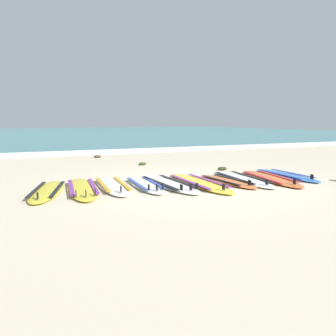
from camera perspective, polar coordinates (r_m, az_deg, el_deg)
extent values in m
plane|color=beige|center=(7.30, 4.31, -2.57)|extent=(80.00, 80.00, 0.00)
cube|color=teal|center=(43.66, -20.08, 5.78)|extent=(80.00, 60.00, 0.10)
cube|color=white|center=(14.54, -10.65, 2.77)|extent=(80.00, 1.11, 0.11)
ellipsoid|color=yellow|center=(6.68, -20.09, -3.71)|extent=(1.06, 2.20, 0.07)
cube|color=black|center=(6.71, -21.72, -3.39)|extent=(0.45, 1.46, 0.01)
cube|color=black|center=(6.64, -18.48, -3.35)|extent=(0.45, 1.46, 0.01)
cube|color=black|center=(5.87, -21.56, -4.47)|extent=(0.03, 0.09, 0.11)
ellipsoid|color=yellow|center=(6.72, -14.55, -3.43)|extent=(0.83, 2.38, 0.07)
cube|color=purple|center=(6.70, -16.35, -3.17)|extent=(0.26, 1.63, 0.01)
cube|color=purple|center=(6.73, -12.78, -3.00)|extent=(0.26, 1.63, 0.01)
cube|color=black|center=(5.81, -13.96, -4.26)|extent=(0.02, 0.09, 0.11)
cube|color=black|center=(5.86, -15.57, -4.22)|extent=(0.02, 0.09, 0.11)
cube|color=black|center=(5.88, -12.44, -4.06)|extent=(0.02, 0.09, 0.11)
ellipsoid|color=silver|center=(6.91, -9.60, -2.97)|extent=(0.73, 2.27, 0.07)
cube|color=gold|center=(6.87, -11.25, -2.73)|extent=(0.20, 1.56, 0.01)
cube|color=gold|center=(6.94, -7.97, -2.54)|extent=(0.20, 1.56, 0.01)
cube|color=black|center=(6.05, -8.12, -3.62)|extent=(0.02, 0.09, 0.11)
ellipsoid|color=silver|center=(6.91, -4.01, -2.88)|extent=(0.65, 2.06, 0.07)
cube|color=#334CB2|center=(6.85, -5.48, -2.64)|extent=(0.17, 1.42, 0.01)
cube|color=#334CB2|center=(6.95, -2.57, -2.45)|extent=(0.17, 1.42, 0.01)
cube|color=black|center=(6.15, -1.93, -3.36)|extent=(0.02, 0.09, 0.11)
cube|color=black|center=(6.16, -3.34, -3.34)|extent=(0.02, 0.09, 0.11)
cube|color=black|center=(6.25, -0.89, -3.17)|extent=(0.02, 0.09, 0.11)
ellipsoid|color=silver|center=(7.01, 0.05, -2.69)|extent=(0.68, 2.44, 0.07)
cube|color=black|center=(6.91, -1.57, -2.50)|extent=(0.14, 1.70, 0.01)
cube|color=black|center=(7.11, 1.63, -2.22)|extent=(0.14, 1.70, 0.01)
cube|color=black|center=(6.18, 3.95, -3.32)|extent=(0.01, 0.09, 0.11)
cube|color=black|center=(6.15, 2.33, -3.36)|extent=(0.01, 0.09, 0.11)
cube|color=black|center=(6.31, 4.99, -3.08)|extent=(0.01, 0.09, 0.11)
ellipsoid|color=yellow|center=(7.15, 5.26, -2.52)|extent=(0.72, 2.59, 0.07)
cube|color=purple|center=(7.04, 3.60, -2.33)|extent=(0.14, 1.80, 0.01)
cube|color=purple|center=(7.26, 6.88, -2.06)|extent=(0.14, 1.80, 0.01)
cube|color=black|center=(6.29, 9.58, -3.21)|extent=(0.01, 0.09, 0.11)
ellipsoid|color=orange|center=(7.40, 10.05, -2.26)|extent=(0.57, 1.94, 0.07)
cube|color=black|center=(7.29, 8.98, -2.06)|extent=(0.13, 1.34, 0.01)
cube|color=black|center=(7.50, 11.11, -1.83)|extent=(0.13, 1.34, 0.01)
cube|color=black|center=(6.81, 13.87, -2.47)|extent=(0.02, 0.09, 0.11)
ellipsoid|color=silver|center=(7.78, 12.64, -1.83)|extent=(0.88, 2.49, 0.07)
cube|color=black|center=(7.67, 11.23, -1.62)|extent=(0.28, 1.71, 0.01)
cube|color=black|center=(7.89, 14.02, -1.44)|extent=(0.28, 1.71, 0.01)
cube|color=black|center=(6.98, 16.64, -2.33)|extent=(0.02, 0.09, 0.11)
ellipsoid|color=orange|center=(8.03, 17.15, -1.69)|extent=(1.07, 2.50, 0.07)
cube|color=#D13838|center=(7.91, 15.80, -1.47)|extent=(0.42, 1.68, 0.01)
cube|color=#D13838|center=(8.13, 18.49, -1.34)|extent=(0.42, 1.68, 0.01)
cube|color=black|center=(7.23, 20.96, -2.18)|extent=(0.03, 0.09, 0.11)
ellipsoid|color=#3875CC|center=(8.61, 19.61, -1.16)|extent=(0.69, 2.20, 0.07)
cube|color=#334CB2|center=(8.48, 18.61, -0.97)|extent=(0.18, 1.52, 0.01)
cube|color=#334CB2|center=(8.74, 20.60, -0.82)|extent=(0.18, 1.52, 0.01)
cube|color=black|center=(7.99, 23.55, -1.40)|extent=(0.02, 0.09, 0.11)
ellipsoid|color=#4C4228|center=(12.68, -12.04, 1.97)|extent=(0.27, 0.22, 0.10)
ellipsoid|color=#2D381E|center=(9.31, 9.35, -0.08)|extent=(0.27, 0.21, 0.09)
ellipsoid|color=#384723|center=(10.30, -4.43, 0.75)|extent=(0.25, 0.20, 0.09)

